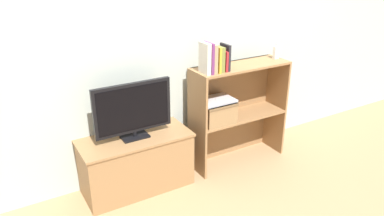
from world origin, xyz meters
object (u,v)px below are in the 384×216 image
(book_charcoal, at_px, (225,57))
(book_plum, at_px, (208,58))
(tv_stand, at_px, (137,163))
(laptop, at_px, (216,100))
(tv, at_px, (133,109))
(book_ivory, at_px, (205,58))
(book_olive, at_px, (219,59))
(book_mustard, at_px, (215,59))
(book_crimson, at_px, (223,60))
(storage_basket_left, at_px, (215,110))
(book_tan, at_px, (212,58))
(baby_monitor, at_px, (276,53))

(book_charcoal, bearing_deg, book_plum, 180.00)
(tv_stand, distance_m, laptop, 0.87)
(book_charcoal, bearing_deg, laptop, 150.13)
(tv, distance_m, book_ivory, 0.71)
(book_ivory, xyz_separation_m, book_olive, (0.14, 0.00, -0.02))
(tv, height_order, book_mustard, book_mustard)
(book_crimson, bearing_deg, storage_basket_left, 135.85)
(book_tan, relative_size, laptop, 0.74)
(book_tan, height_order, baby_monitor, book_tan)
(book_tan, height_order, storage_basket_left, book_tan)
(tv, relative_size, book_crimson, 3.74)
(tv_stand, xyz_separation_m, book_ivory, (0.61, -0.09, 0.84))
(laptop, bearing_deg, book_ivory, -165.80)
(book_tan, height_order, book_olive, book_tan)
(tv, bearing_deg, book_mustard, -7.21)
(book_ivory, relative_size, storage_basket_left, 0.85)
(book_ivory, xyz_separation_m, book_tan, (0.07, 0.00, -0.01))
(book_crimson, bearing_deg, book_charcoal, 0.00)
(tv_stand, bearing_deg, laptop, -4.31)
(tv_stand, distance_m, tv, 0.49)
(tv, height_order, book_plum, book_plum)
(book_tan, height_order, laptop, book_tan)
(book_mustard, bearing_deg, storage_basket_left, 44.56)
(tv, height_order, laptop, tv)
(tv_stand, bearing_deg, book_plum, -8.13)
(laptop, bearing_deg, book_plum, -161.60)
(book_tan, xyz_separation_m, book_charcoal, (0.13, 0.00, -0.01))
(book_olive, relative_size, laptop, 0.65)
(storage_basket_left, bearing_deg, book_olive, -92.80)
(book_charcoal, bearing_deg, tv, 173.65)
(tv, relative_size, book_mustard, 2.95)
(tv_stand, distance_m, book_tan, 1.08)
(book_ivory, height_order, book_charcoal, book_ivory)
(book_olive, distance_m, book_crimson, 0.04)
(book_olive, distance_m, storage_basket_left, 0.48)
(tv_stand, distance_m, book_ivory, 1.04)
(tv_stand, relative_size, laptop, 2.86)
(book_plum, bearing_deg, tv_stand, 171.87)
(book_ivory, distance_m, baby_monitor, 0.82)
(book_tan, bearing_deg, book_mustard, 0.00)
(baby_monitor, bearing_deg, book_ivory, -176.47)
(storage_basket_left, bearing_deg, book_crimson, -44.15)
(book_mustard, distance_m, book_olive, 0.03)
(book_mustard, relative_size, laptop, 0.68)
(book_ivory, bearing_deg, book_tan, 0.00)
(book_charcoal, height_order, baby_monitor, book_charcoal)
(tv_stand, distance_m, storage_basket_left, 0.82)
(tv, xyz_separation_m, book_tan, (0.68, -0.09, 0.34))
(book_mustard, xyz_separation_m, storage_basket_left, (0.04, 0.04, -0.48))
(book_plum, distance_m, baby_monitor, 0.79)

